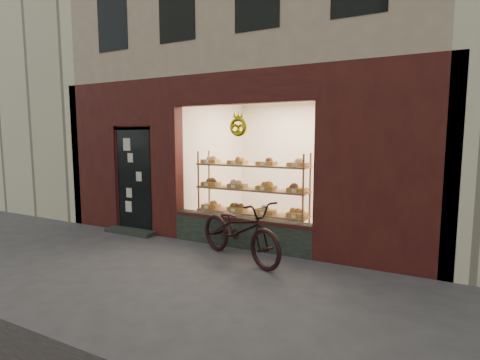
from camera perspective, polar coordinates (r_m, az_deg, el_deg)
The scene contains 4 objects.
ground at distance 5.48m, azimuth -14.97°, elevation -14.87°, with size 90.00×90.00×0.00m, color #39393A.
neighbor_left at distance 16.21m, azimuth -27.75°, elevation 14.87°, with size 12.00×7.00×9.00m, color beige.
display_shelf at distance 7.06m, azimuth 1.77°, elevation -2.53°, with size 2.20×0.45×1.70m.
bicycle at distance 6.07m, azimuth -0.08°, elevation -7.57°, with size 0.66×1.90×1.00m, color black.
Camera 1 is at (3.51, -3.71, 2.00)m, focal length 28.00 mm.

